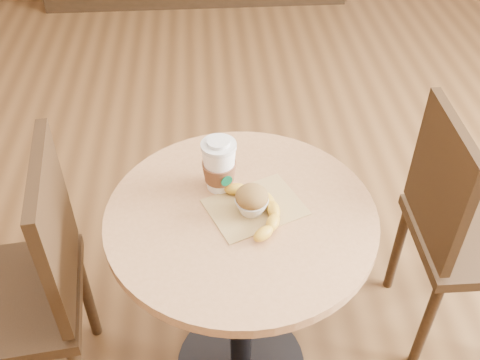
{
  "coord_description": "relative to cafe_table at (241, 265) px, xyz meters",
  "views": [
    {
      "loc": [
        0.03,
        -1.07,
        1.78
      ],
      "look_at": [
        0.11,
        0.01,
        0.83
      ],
      "focal_mm": 42.0,
      "sensor_mm": 36.0,
      "label": 1
    }
  ],
  "objects": [
    {
      "name": "cafe_table",
      "position": [
        0.0,
        0.0,
        0.0
      ],
      "size": [
        0.72,
        0.72,
        0.75
      ],
      "color": "black",
      "rests_on": "ground"
    },
    {
      "name": "chair_left",
      "position": [
        -0.61,
        -0.01,
        -0.02
      ],
      "size": [
        0.46,
        0.46,
        0.94
      ],
      "rotation": [
        0.0,
        0.0,
        -1.45
      ],
      "color": "black",
      "rests_on": "ground"
    },
    {
      "name": "chair_right",
      "position": [
        0.71,
        0.14,
        -0.04
      ],
      "size": [
        0.4,
        0.4,
        0.9
      ],
      "rotation": [
        0.0,
        0.0,
        1.56
      ],
      "color": "black",
      "rests_on": "ground"
    },
    {
      "name": "kraft_bag",
      "position": [
        0.04,
        0.02,
        0.21
      ],
      "size": [
        0.29,
        0.26,
        0.0
      ],
      "primitive_type": "cube",
      "rotation": [
        0.0,
        0.0,
        0.4
      ],
      "color": "tan",
      "rests_on": "cafe_table"
    },
    {
      "name": "coffee_cup",
      "position": [
        -0.05,
        0.11,
        0.28
      ],
      "size": [
        0.09,
        0.1,
        0.16
      ],
      "rotation": [
        0.0,
        0.0,
        0.4
      ],
      "color": "white",
      "rests_on": "cafe_table"
    },
    {
      "name": "muffin",
      "position": [
        0.03,
        0.0,
        0.25
      ],
      "size": [
        0.09,
        0.09,
        0.08
      ],
      "color": "silver",
      "rests_on": "kraft_bag"
    },
    {
      "name": "banana",
      "position": [
        0.04,
        -0.01,
        0.23
      ],
      "size": [
        0.21,
        0.26,
        0.03
      ],
      "primitive_type": null,
      "rotation": [
        0.0,
        0.0,
        0.24
      ],
      "color": "gold",
      "rests_on": "kraft_bag"
    }
  ]
}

